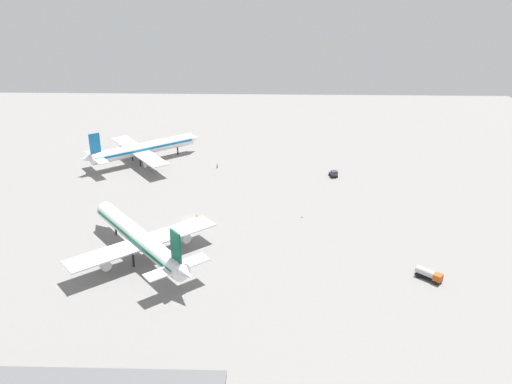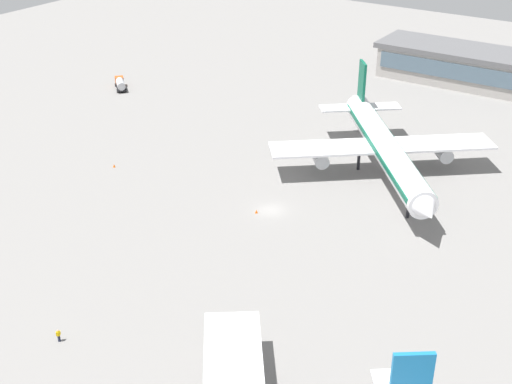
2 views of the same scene
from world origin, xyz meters
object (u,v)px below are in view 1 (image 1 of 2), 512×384
safety_cone_near_gate (302,217)px  safety_cone_far_side (197,216)px  baggage_tug (334,174)px  ground_crew_worker (217,166)px  airplane_at_gate (142,149)px  airplane_taxiing (140,238)px  fuel_truck (429,274)px

safety_cone_near_gate → safety_cone_far_side: size_ratio=1.00×
baggage_tug → ground_crew_worker: baggage_tug is taller
safety_cone_far_side → ground_crew_worker: bearing=86.3°
airplane_at_gate → baggage_tug: bearing=-46.4°
airplane_taxiing → fuel_truck: (69.37, -8.13, -4.01)m
airplane_at_gate → fuel_truck: bearing=-78.3°
baggage_tug → ground_crew_worker: 40.54m
airplane_at_gate → airplane_taxiing: airplane_taxiing is taller
airplane_taxiing → safety_cone_far_side: 26.16m
ground_crew_worker → safety_cone_near_gate: (27.86, -38.17, -0.55)m
airplane_at_gate → fuel_truck: (83.05, -74.54, -3.67)m
safety_cone_near_gate → safety_cone_far_side: (-30.35, -0.12, 0.00)m
safety_cone_far_side → airplane_at_gate: bearing=119.6°
safety_cone_far_side → baggage_tug: bearing=36.4°
airplane_taxiing → safety_cone_far_side: airplane_taxiing is taller
airplane_at_gate → baggage_tug: 68.16m
airplane_taxiing → airplane_at_gate: bearing=-27.7°
fuel_truck → safety_cone_near_gate: bearing=172.8°
safety_cone_far_side → airplane_taxiing: bearing=-115.1°
safety_cone_near_gate → safety_cone_far_side: bearing=-179.8°
ground_crew_worker → safety_cone_far_side: (-2.49, -38.29, -0.55)m
baggage_tug → safety_cone_near_gate: bearing=-39.2°
airplane_taxiing → fuel_truck: size_ratio=6.75×
fuel_truck → safety_cone_far_side: fuel_truck is taller
airplane_at_gate → airplane_taxiing: size_ratio=0.96×
airplane_at_gate → baggage_tug: size_ratio=10.72×
airplane_at_gate → safety_cone_near_gate: 69.95m
baggage_tug → ground_crew_worker: bearing=-118.0°
fuel_truck → safety_cone_far_side: 66.36m
baggage_tug → fuel_truck: fuel_truck is taller
fuel_truck → safety_cone_far_side: bearing=-167.2°
baggage_tug → fuel_truck: (16.06, -62.63, 0.23)m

